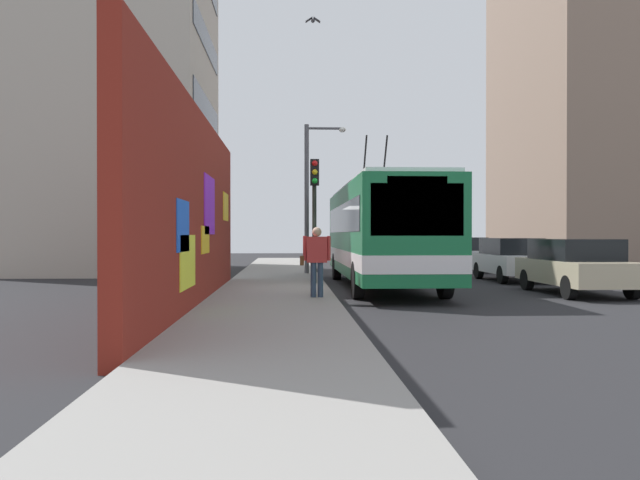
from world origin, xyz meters
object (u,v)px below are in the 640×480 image
at_px(city_bus, 381,231).
at_px(parked_car_white, 511,258).
at_px(traffic_light, 314,199).
at_px(parked_car_navy, 433,250).
at_px(street_lamp, 312,187).
at_px(parked_car_champagne, 575,265).
at_px(parked_car_silver, 463,253).
at_px(pedestrian_at_curb, 316,256).

xyz_separation_m(city_bus, parked_car_white, (2.64, -5.20, -1.00)).
bearing_deg(traffic_light, parked_car_navy, -25.68).
bearing_deg(parked_car_white, street_lamp, 69.62).
relative_size(parked_car_navy, street_lamp, 0.70).
relative_size(parked_car_champagne, street_lamp, 0.74).
relative_size(parked_car_champagne, parked_car_silver, 1.02).
bearing_deg(parked_car_champagne, parked_car_silver, 0.00).
bearing_deg(pedestrian_at_curb, city_bus, -26.73).
bearing_deg(city_bus, parked_car_champagne, -116.33).
distance_m(parked_car_silver, pedestrian_at_curb, 15.61).
bearing_deg(parked_car_navy, parked_car_champagne, 180.00).
bearing_deg(street_lamp, city_bus, -158.97).
height_order(parked_car_white, parked_car_silver, same).
bearing_deg(traffic_light, pedestrian_at_curb, 178.23).
bearing_deg(parked_car_champagne, city_bus, 63.67).
xyz_separation_m(parked_car_navy, street_lamp, (-10.11, 7.25, 2.79)).
xyz_separation_m(parked_car_champagne, traffic_light, (2.74, 7.35, 2.02)).
bearing_deg(parked_car_white, parked_car_navy, -0.00).
relative_size(parked_car_silver, street_lamp, 0.73).
bearing_deg(parked_car_navy, city_bus, 161.40).
relative_size(city_bus, street_lamp, 1.91).
bearing_deg(pedestrian_at_curb, street_lamp, -1.41).
bearing_deg(street_lamp, parked_car_silver, -62.42).
relative_size(traffic_light, street_lamp, 0.67).
bearing_deg(parked_car_champagne, parked_car_white, 0.00).
xyz_separation_m(parked_car_champagne, parked_car_white, (5.22, 0.00, -0.00)).
distance_m(city_bus, parked_car_silver, 10.55).
xyz_separation_m(parked_car_navy, traffic_light, (-15.28, 7.35, 2.02)).
bearing_deg(traffic_light, street_lamp, -1.08).
height_order(city_bus, parked_car_navy, city_bus).
relative_size(parked_car_white, parked_car_silver, 0.95).
bearing_deg(street_lamp, parked_car_champagne, -137.49).
distance_m(parked_car_white, traffic_light, 8.02).
relative_size(city_bus, parked_car_navy, 2.71).
distance_m(parked_car_champagne, parked_car_silver, 11.70).
bearing_deg(traffic_light, parked_car_white, -71.34).
height_order(parked_car_silver, street_lamp, street_lamp).
height_order(parked_car_champagne, parked_car_white, same).
xyz_separation_m(parked_car_silver, pedestrian_at_curb, (-13.69, 7.50, 0.34)).
xyz_separation_m(parked_car_silver, parked_car_navy, (6.32, -0.00, 0.00)).
relative_size(pedestrian_at_curb, traffic_light, 0.43).
bearing_deg(parked_car_silver, pedestrian_at_curb, 151.29).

